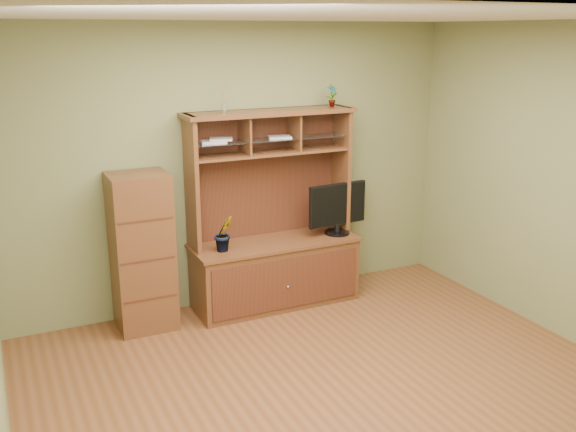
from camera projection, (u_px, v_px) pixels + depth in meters
room at (342, 220)px, 4.44m from camera, size 4.54×4.04×2.74m
media_hutch at (274, 253)px, 6.27m from camera, size 1.66×0.61×1.90m
monitor at (338, 208)px, 6.36m from camera, size 0.65×0.25×0.52m
orchid_plant at (224, 233)px, 5.89m from camera, size 0.21×0.18×0.34m
top_plant at (332, 96)px, 6.20m from camera, size 0.12×0.09×0.22m
reed_diffuser at (224, 101)px, 5.74m from camera, size 0.05×0.05×0.27m
magazines at (238, 139)px, 5.89m from camera, size 0.91×0.22×0.04m
side_cabinet at (142, 252)px, 5.71m from camera, size 0.51×0.46×1.43m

